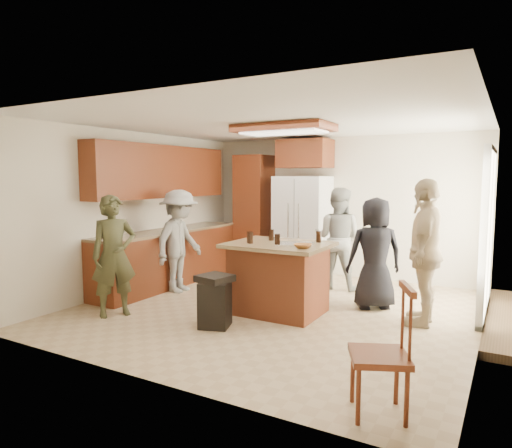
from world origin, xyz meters
The scene contains 12 objects.
person_front_left centered at (-1.69, -1.27, 0.78)m, with size 0.57×0.42×1.56m, color #3D3E24.
person_behind_left centered at (0.32, 1.55, 0.81)m, with size 0.79×0.49×1.62m, color gray.
person_behind_right centered at (1.14, 0.71, 0.76)m, with size 0.74×0.48×1.52m, color black.
person_side_right centered at (1.84, 0.33, 0.89)m, with size 1.04×0.53×1.77m, color tan.
person_counter centered at (-1.75, 0.13, 0.80)m, with size 1.03×0.48×1.59m, color gray.
left_cabinetry centered at (-2.24, 0.40, 0.96)m, with size 0.64×3.00×2.30m.
back_wall_units centered at (-1.33, 2.20, 1.38)m, with size 1.80×0.60×2.45m.
refrigerator centered at (-0.55, 2.12, 0.90)m, with size 0.90×0.76×1.80m.
kitchen_island centered at (0.10, -0.12, 0.47)m, with size 1.28×1.03×0.93m.
island_items centered at (0.28, -0.21, 0.97)m, with size 0.95×0.72×0.15m.
trash_bin centered at (-0.30, -1.01, 0.32)m, with size 0.43×0.43×0.63m.
spindle_chair centered at (1.94, -2.07, 0.45)m, with size 0.56×0.56×0.99m.
Camera 1 is at (2.74, -5.39, 1.78)m, focal length 32.00 mm.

